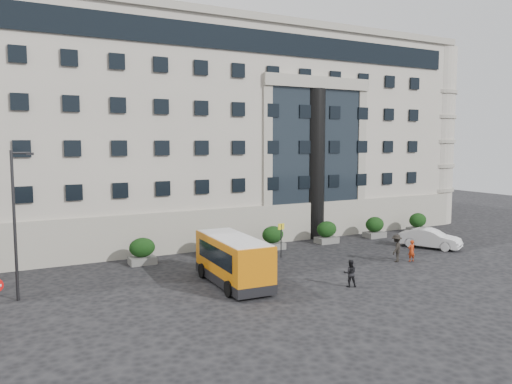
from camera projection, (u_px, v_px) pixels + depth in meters
ground at (244, 285)px, 29.54m from camera, size 120.00×120.00×0.00m
civic_building at (200, 136)px, 50.79m from camera, size 44.00×24.00×18.00m
entrance_column at (314, 164)px, 43.53m from camera, size 1.80×1.80×13.00m
hedge_a at (142, 251)px, 34.45m from camera, size 1.80×1.26×1.84m
hedge_b at (212, 244)px, 36.86m from camera, size 1.80×1.26×1.84m
hedge_c at (273, 238)px, 39.28m from camera, size 1.80×1.26×1.84m
hedge_d at (327, 232)px, 41.70m from camera, size 1.80×1.26×1.84m
hedge_e at (375, 227)px, 44.12m from camera, size 1.80×1.26×1.84m
hedge_f at (418, 223)px, 46.54m from camera, size 1.80×1.26×1.84m
street_lamp at (16, 219)px, 26.19m from camera, size 1.16×0.18×8.00m
bus_stop_sign at (281, 234)px, 36.32m from camera, size 0.50×0.08×2.52m
minibus at (233, 258)px, 29.46m from camera, size 2.81×6.90×2.84m
parked_car_d at (17, 244)px, 37.74m from camera, size 2.69×5.36×1.46m
white_taxi at (430, 238)px, 39.74m from camera, size 3.59×4.89×1.54m
pedestrian_a at (411, 251)px, 35.25m from camera, size 0.59×0.41×1.53m
pedestrian_b at (350, 273)px, 29.07m from camera, size 0.97×0.90×1.60m
pedestrian_c at (397, 248)px, 35.11m from camera, size 1.46×1.29×1.95m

